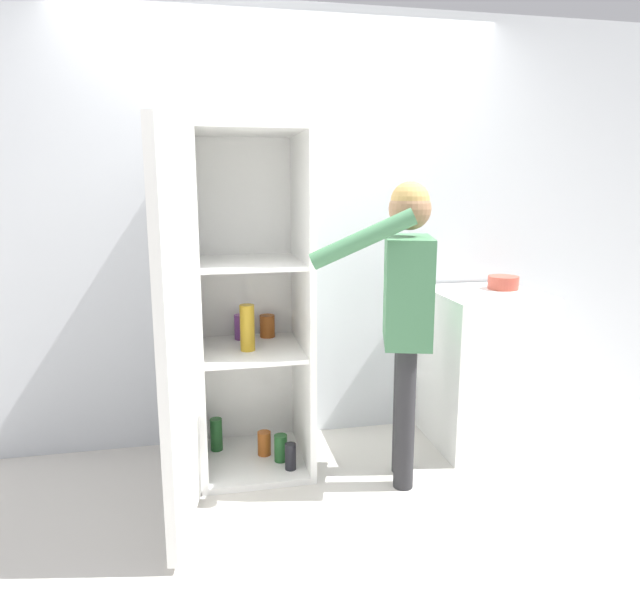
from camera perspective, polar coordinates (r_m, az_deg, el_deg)
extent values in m
plane|color=beige|center=(2.91, 0.17, -21.31)|extent=(12.00, 12.00, 0.00)
cube|color=silver|center=(3.43, -3.25, 6.38)|extent=(7.00, 0.06, 2.55)
cube|color=white|center=(3.40, -6.50, -15.92)|extent=(0.59, 0.63, 0.04)
cube|color=white|center=(3.04, -7.29, 16.16)|extent=(0.59, 0.63, 0.04)
cube|color=white|center=(3.38, -7.32, 0.22)|extent=(0.59, 0.03, 1.78)
cube|color=white|center=(3.08, -12.06, -1.02)|extent=(0.03, 0.63, 1.78)
cube|color=white|center=(3.13, -1.77, -0.59)|extent=(0.04, 0.63, 1.78)
cube|color=white|center=(3.16, -6.77, -5.41)|extent=(0.52, 0.56, 0.02)
cube|color=white|center=(3.05, -6.97, 3.26)|extent=(0.52, 0.56, 0.02)
cube|color=white|center=(2.50, -14.09, -3.99)|extent=(0.14, 0.59, 1.78)
cylinder|color=#B78C1E|center=(3.07, -7.28, -3.22)|extent=(0.08, 0.08, 0.25)
cylinder|color=#723884|center=(3.31, -7.92, -3.13)|extent=(0.07, 0.07, 0.14)
cylinder|color=#9E4C19|center=(3.37, -5.60, -14.49)|extent=(0.08, 0.08, 0.14)
cylinder|color=#1E5123|center=(3.45, -10.32, -13.50)|extent=(0.07, 0.07, 0.19)
cylinder|color=#9E4C19|center=(3.34, -5.30, -3.06)|extent=(0.09, 0.09, 0.13)
cylinder|color=#1E5123|center=(3.30, -3.95, -14.97)|extent=(0.07, 0.07, 0.15)
cylinder|color=black|center=(3.21, -2.97, -15.78)|extent=(0.06, 0.06, 0.15)
cylinder|color=#262628|center=(3.01, 8.49, -12.03)|extent=(0.10, 0.10, 0.76)
cylinder|color=#262628|center=(3.16, 8.28, -10.85)|extent=(0.10, 0.10, 0.76)
cube|color=#3F724C|center=(2.90, 8.75, 0.53)|extent=(0.33, 0.45, 0.54)
sphere|color=#8C6647|center=(2.85, 8.99, 8.57)|extent=(0.21, 0.21, 0.21)
sphere|color=#AD894C|center=(2.85, 9.01, 9.30)|extent=(0.19, 0.19, 0.19)
cylinder|color=#3F724C|center=(2.63, 4.29, 5.64)|extent=(0.50, 0.22, 0.29)
cylinder|color=#3F724C|center=(3.13, 8.43, 0.81)|extent=(0.08, 0.08, 0.51)
cube|color=white|center=(3.60, 15.90, -6.96)|extent=(0.60, 0.62, 0.93)
cylinder|color=#B24738|center=(3.61, 17.85, 1.24)|extent=(0.18, 0.18, 0.08)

